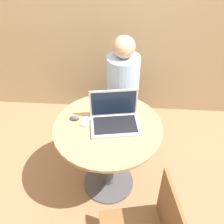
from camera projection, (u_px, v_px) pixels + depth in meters
ground_plane at (109, 182)px, 2.43m from camera, size 12.00×12.00×0.00m
round_table at (108, 144)px, 2.08m from camera, size 0.83×0.83×0.72m
laptop at (115, 118)px, 1.95m from camera, size 0.40×0.30×0.25m
cell_phone at (86, 122)px, 1.99m from camera, size 0.08×0.11×0.02m
computer_mouse at (74, 118)px, 2.01m from camera, size 0.07×0.04×0.04m
person_seated at (123, 97)px, 2.62m from camera, size 0.31×0.47×1.16m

